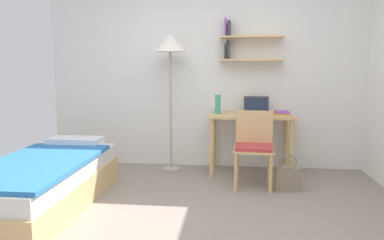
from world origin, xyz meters
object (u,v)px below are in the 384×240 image
(bed, at_px, (44,183))
(standing_lamp, at_px, (170,50))
(desk_chair, at_px, (254,144))
(handbag, at_px, (288,177))
(desk, at_px, (250,126))
(water_bottle, at_px, (218,104))
(book_stack, at_px, (281,113))
(laptop, at_px, (256,109))

(bed, xyz_separation_m, standing_lamp, (1.02, 1.42, 1.33))
(bed, xyz_separation_m, desk_chair, (2.06, 0.89, 0.24))
(desk_chair, xyz_separation_m, handbag, (0.37, -0.13, -0.34))
(desk, bearing_deg, water_bottle, 172.48)
(water_bottle, xyz_separation_m, book_stack, (0.80, -0.06, -0.10))
(desk, height_order, desk_chair, desk_chair)
(book_stack, height_order, handbag, book_stack)
(water_bottle, relative_size, handbag, 0.59)
(bed, bearing_deg, desk, 34.14)
(laptop, bearing_deg, handbag, -65.90)
(desk, height_order, laptop, laptop)
(bed, bearing_deg, desk_chair, 23.32)
(laptop, height_order, water_bottle, water_bottle)
(standing_lamp, xyz_separation_m, handbag, (1.42, -0.66, -1.43))
(laptop, distance_m, water_bottle, 0.50)
(desk, relative_size, laptop, 3.21)
(desk_chair, relative_size, handbag, 2.09)
(handbag, bearing_deg, laptop, 114.10)
(desk, distance_m, standing_lamp, 1.40)
(desk, xyz_separation_m, handbag, (0.39, -0.62, -0.47))
(standing_lamp, bearing_deg, bed, -125.65)
(desk_chair, bearing_deg, desk, 92.01)
(desk, relative_size, handbag, 2.58)
(standing_lamp, relative_size, laptop, 5.40)
(bed, xyz_separation_m, water_bottle, (1.62, 1.44, 0.64))
(bed, relative_size, desk_chair, 2.30)
(water_bottle, distance_m, handbag, 1.29)
(standing_lamp, distance_m, handbag, 2.12)
(desk, xyz_separation_m, book_stack, (0.38, -0.01, 0.17))
(bed, distance_m, laptop, 2.64)
(standing_lamp, distance_m, water_bottle, 0.92)
(laptop, distance_m, handbag, 1.02)
(bed, relative_size, laptop, 5.98)
(laptop, bearing_deg, desk_chair, -95.62)
(bed, xyz_separation_m, book_stack, (2.42, 1.38, 0.54))
(laptop, xyz_separation_m, handbag, (0.32, -0.70, -0.67))
(water_bottle, height_order, book_stack, water_bottle)
(book_stack, bearing_deg, laptop, 163.96)
(bed, relative_size, handbag, 4.81)
(desk, distance_m, water_bottle, 0.50)
(desk_chair, distance_m, book_stack, 0.68)
(water_bottle, xyz_separation_m, handbag, (0.81, -0.68, -0.74))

